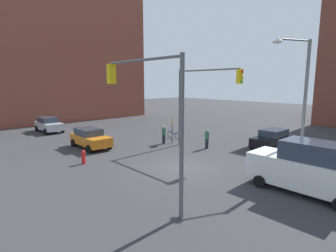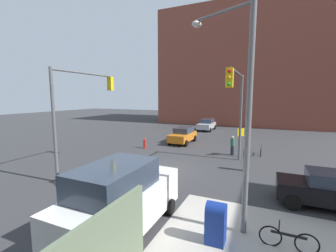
# 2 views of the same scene
# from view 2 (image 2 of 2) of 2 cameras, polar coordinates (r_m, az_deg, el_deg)

# --- Properties ---
(ground_plane) EXTENTS (120.00, 120.00, 0.00)m
(ground_plane) POSITION_cam_2_polar(r_m,az_deg,el_deg) (15.50, -1.61, -10.93)
(ground_plane) COLOR #333335
(building_brick_west) EXTENTS (16.00, 28.00, 20.01)m
(building_brick_west) POSITION_cam_2_polar(r_m,az_deg,el_deg) (45.77, 18.64, 13.49)
(building_brick_west) COLOR brown
(building_brick_west) RESTS_ON ground
(traffic_signal_nw_corner) EXTENTS (6.15, 0.36, 6.50)m
(traffic_signal_nw_corner) POSITION_cam_2_polar(r_m,az_deg,el_deg) (15.49, 17.18, 6.32)
(traffic_signal_nw_corner) COLOR #59595B
(traffic_signal_nw_corner) RESTS_ON ground
(traffic_signal_se_corner) EXTENTS (5.39, 0.36, 6.50)m
(traffic_signal_se_corner) POSITION_cam_2_polar(r_m,az_deg,el_deg) (15.35, -21.27, 5.97)
(traffic_signal_se_corner) COLOR #59595B
(traffic_signal_se_corner) RESTS_ON ground
(street_lamp_corner) EXTENTS (1.37, 2.46, 8.00)m
(street_lamp_corner) POSITION_cam_2_polar(r_m,az_deg,el_deg) (8.25, 17.67, 5.81)
(street_lamp_corner) COLOR slate
(street_lamp_corner) RESTS_ON ground
(warning_sign_two_way) EXTENTS (0.48, 0.48, 2.40)m
(warning_sign_two_way) POSITION_cam_2_polar(r_m,az_deg,el_deg) (19.02, 17.95, -2.75)
(warning_sign_two_way) COLOR #4C4C4C
(warning_sign_two_way) RESTS_ON ground
(mailbox_blue) EXTENTS (0.56, 0.64, 1.43)m
(mailbox_blue) POSITION_cam_2_polar(r_m,az_deg,el_deg) (8.28, 12.05, -22.60)
(mailbox_blue) COLOR navy
(mailbox_blue) RESTS_ON ground
(fire_hydrant) EXTENTS (0.26, 0.26, 0.94)m
(fire_hydrant) POSITION_cam_2_polar(r_m,az_deg,el_deg) (21.55, -5.91, -4.37)
(fire_hydrant) COLOR red
(fire_hydrant) RESTS_ON ground
(hatchback_silver) EXTENTS (4.34, 2.02, 1.62)m
(hatchback_silver) POSITION_cam_2_polar(r_m,az_deg,el_deg) (33.37, 9.80, 0.39)
(hatchback_silver) COLOR #B7BABF
(hatchback_silver) RESTS_ON ground
(coupe_orange) EXTENTS (4.26, 2.02, 1.62)m
(coupe_orange) POSITION_cam_2_polar(r_m,az_deg,el_deg) (23.91, 3.80, -2.30)
(coupe_orange) COLOR orange
(coupe_orange) RESTS_ON ground
(coupe_black) EXTENTS (2.02, 4.01, 1.62)m
(coupe_black) POSITION_cam_2_polar(r_m,az_deg,el_deg) (12.47, 35.70, -12.92)
(coupe_black) COLOR black
(coupe_black) RESTS_ON ground
(van_white_delivery) EXTENTS (5.40, 2.32, 2.62)m
(van_white_delivery) POSITION_cam_2_polar(r_m,az_deg,el_deg) (8.53, -11.84, -17.74)
(van_white_delivery) COLOR white
(van_white_delivery) RESTS_ON ground
(pedestrian_crossing) EXTENTS (0.36, 0.36, 1.63)m
(pedestrian_crossing) POSITION_cam_2_polar(r_m,az_deg,el_deg) (19.64, 16.05, -4.72)
(pedestrian_crossing) COLOR #2D664C
(pedestrian_crossing) RESTS_ON ground
(pedestrian_waiting) EXTENTS (0.36, 0.36, 1.66)m
(pedestrian_waiting) POSITION_cam_2_polar(r_m,az_deg,el_deg) (15.81, 19.13, -7.73)
(pedestrian_waiting) COLOR #2D664C
(pedestrian_waiting) RESTS_ON ground
(bicycle_leaning_on_fence) EXTENTS (0.05, 1.75, 0.97)m
(bicycle_leaning_on_fence) POSITION_cam_2_polar(r_m,az_deg,el_deg) (8.92, 28.17, -24.08)
(bicycle_leaning_on_fence) COLOR black
(bicycle_leaning_on_fence) RESTS_ON ground
(bicycle_at_crosswalk) EXTENTS (1.75, 0.05, 0.97)m
(bicycle_at_crosswalk) POSITION_cam_2_polar(r_m,az_deg,el_deg) (20.56, 22.52, -5.89)
(bicycle_at_crosswalk) COLOR black
(bicycle_at_crosswalk) RESTS_ON ground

